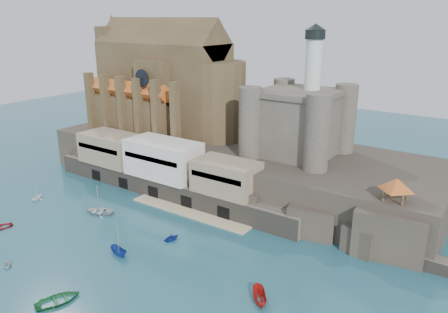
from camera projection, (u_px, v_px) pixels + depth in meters
ground at (120, 244)px, 81.75m from camera, size 300.00×300.00×0.00m
promontory at (235, 164)px, 111.20m from camera, size 100.00×36.00×10.00m
quay at (162, 170)px, 103.47m from camera, size 70.00×12.00×13.05m
church at (168, 87)px, 120.79m from camera, size 47.00×25.93×30.51m
castle_keep at (299, 119)px, 99.65m from camera, size 21.20×21.20×29.30m
rock_outcrop at (390, 231)px, 78.10m from camera, size 14.50×10.50×8.70m
pavilion at (396, 186)px, 75.55m from camera, size 6.40×6.40×5.40m
boat_1 at (8, 266)px, 74.62m from camera, size 2.71×2.86×2.85m
boat_2 at (119, 255)px, 78.21m from camera, size 2.09×2.05×4.54m
boat_3 at (59, 302)px, 65.23m from camera, size 4.91×2.91×6.61m
boat_4 at (37, 199)px, 101.85m from camera, size 3.38×2.56×3.48m
boat_5 at (259, 301)px, 65.56m from camera, size 2.68×2.69×5.01m
boat_6 at (99, 213)px, 94.80m from camera, size 2.63×4.86×6.53m
boat_7 at (171, 240)px, 83.28m from camera, size 3.16×2.35×3.27m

